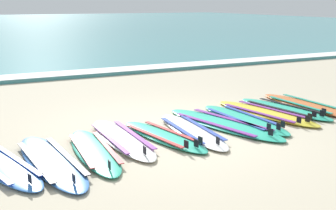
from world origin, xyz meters
name	(u,v)px	position (x,y,z in m)	size (l,w,h in m)	color
ground_plane	(172,132)	(0.00, 0.00, 0.00)	(80.00, 80.00, 0.00)	#C1B599
sea	(2,25)	(0.00, 35.47, 0.05)	(80.00, 60.00, 0.10)	teal
wave_foam_strip	(83,74)	(0.00, 5.92, 0.06)	(80.00, 0.89, 0.11)	white
surfboard_0	(3,166)	(-2.64, -0.45, 0.04)	(1.08, 2.10, 0.18)	#3875CC
surfboard_1	(51,161)	(-2.06, -0.53, 0.04)	(0.83, 2.35, 0.18)	#3875CC
surfboard_2	(94,151)	(-1.44, -0.41, 0.04)	(0.58, 2.07, 0.18)	#2DB793
surfboard_3	(122,138)	(-0.90, -0.06, 0.04)	(0.62, 2.24, 0.18)	white
surfboard_4	(163,136)	(-0.28, -0.24, 0.04)	(0.92, 2.03, 0.18)	#2DB793
surfboard_5	(192,131)	(0.26, -0.19, 0.04)	(0.60, 2.15, 0.18)	white
surfboard_6	(222,124)	(0.92, -0.07, 0.04)	(1.29, 2.60, 0.18)	#2DB793
surfboard_7	(243,119)	(1.43, 0.01, 0.04)	(0.72, 2.27, 0.18)	#2DB793
surfboard_8	(265,113)	(2.04, 0.18, 0.04)	(1.07, 2.41, 0.18)	yellow
surfboard_9	(284,109)	(2.58, 0.27, 0.04)	(0.95, 2.21, 0.18)	#2DB793
surfboard_10	(306,105)	(3.19, 0.31, 0.04)	(0.73, 2.35, 0.18)	orange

